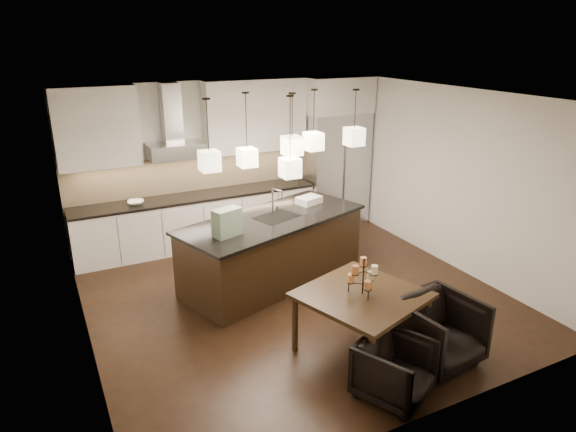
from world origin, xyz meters
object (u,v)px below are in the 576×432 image
island_body (273,251)px  armchair_right (438,331)px  dining_table (361,322)px  armchair_left (395,369)px  refrigerator (334,169)px

island_body → armchair_right: 2.79m
dining_table → armchair_right: (0.66, -0.57, 0.01)m
dining_table → armchair_right: 0.87m
armchair_left → armchair_right: size_ratio=0.82×
dining_table → armchair_left: size_ratio=1.78×
armchair_right → dining_table: bearing=132.4°
armchair_left → armchair_right: armchair_right is taller
refrigerator → dining_table: size_ratio=1.73×
island_body → armchair_left: (-0.01, -2.93, -0.17)m
dining_table → armchair_left: 0.85m
refrigerator → dining_table: (-2.02, -3.90, -0.70)m
armchair_left → armchair_right: 0.86m
island_body → dining_table: island_body is taller
island_body → armchair_right: (0.81, -2.67, -0.10)m
refrigerator → dining_table: bearing=-117.4°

